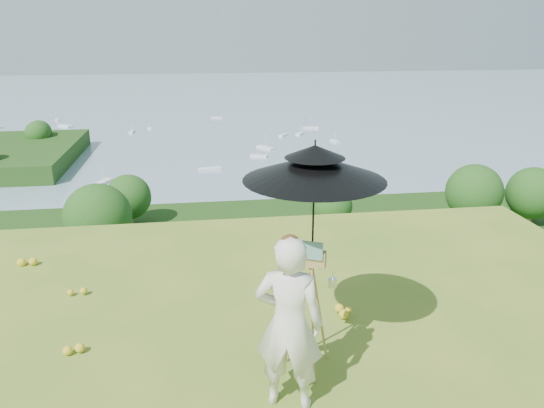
{
  "coord_description": "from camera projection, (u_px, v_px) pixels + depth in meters",
  "views": [
    {
      "loc": [
        0.96,
        -2.38,
        3.43
      ],
      "look_at": [
        1.98,
        4.78,
        1.01
      ],
      "focal_mm": 35.0,
      "sensor_mm": 36.0,
      "label": 1
    }
  ],
  "objects": [
    {
      "name": "shoreline_tier",
      "position": [
        199.0,
        285.0,
        85.05
      ],
      "size": [
        170.0,
        28.0,
        8.0
      ],
      "primitive_type": "cube",
      "color": "slate",
      "rests_on": "bay_water"
    },
    {
      "name": "bay_water",
      "position": [
        195.0,
        114.0,
        239.31
      ],
      "size": [
        700.0,
        700.0,
        0.0
      ],
      "primitive_type": "plane",
      "color": "#758FA7",
      "rests_on": "ground"
    },
    {
      "name": "slope_trees",
      "position": [
        192.0,
        279.0,
        40.82
      ],
      "size": [
        110.0,
        50.0,
        6.0
      ],
      "primitive_type": null,
      "color": "#204314",
      "rests_on": "forest_slope"
    },
    {
      "name": "harbor_town",
      "position": [
        197.0,
        248.0,
        82.98
      ],
      "size": [
        110.0,
        22.0,
        5.0
      ],
      "primitive_type": null,
      "color": "silver",
      "rests_on": "shoreline_tier"
    },
    {
      "name": "moored_boats",
      "position": [
        155.0,
        153.0,
        163.38
      ],
      "size": [
        140.0,
        140.0,
        0.7
      ],
      "primitive_type": null,
      "color": "white",
      "rests_on": "bay_water"
    },
    {
      "name": "painter",
      "position": [
        289.0,
        324.0,
        4.82
      ],
      "size": [
        0.73,
        0.6,
        1.73
      ],
      "primitive_type": "imported",
      "rotation": [
        0.0,
        0.0,
        2.8
      ],
      "color": "white",
      "rests_on": "ground"
    },
    {
      "name": "field_easel",
      "position": [
        311.0,
        306.0,
        5.39
      ],
      "size": [
        0.74,
        0.74,
        1.46
      ],
      "primitive_type": null,
      "rotation": [
        0.0,
        0.0,
        -0.44
      ],
      "color": "#A07A43",
      "rests_on": "ground"
    },
    {
      "name": "sun_umbrella",
      "position": [
        314.0,
        203.0,
        5.07
      ],
      "size": [
        1.72,
        1.72,
        1.24
      ],
      "primitive_type": null,
      "rotation": [
        0.0,
        0.0,
        -0.31
      ],
      "color": "black",
      "rests_on": "field_easel"
    },
    {
      "name": "painter_cap",
      "position": [
        290.0,
        241.0,
        4.56
      ],
      "size": [
        0.25,
        0.28,
        0.1
      ],
      "primitive_type": null,
      "rotation": [
        0.0,
        0.0,
        -0.25
      ],
      "color": "#D0727C",
      "rests_on": "painter"
    }
  ]
}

